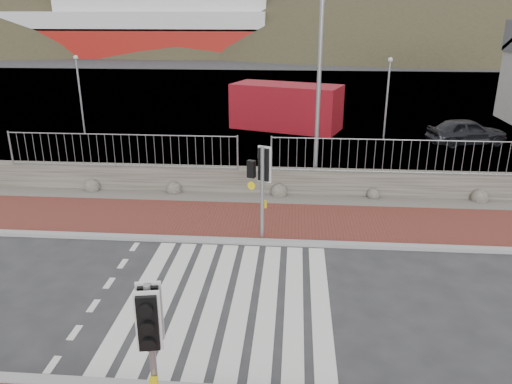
# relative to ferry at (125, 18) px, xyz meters

# --- Properties ---
(ground) EXTENTS (220.00, 220.00, 0.00)m
(ground) POSITION_rel_ferry_xyz_m (24.65, -67.90, -5.36)
(ground) COLOR #28282B
(ground) RESTS_ON ground
(sidewalk_far) EXTENTS (40.00, 3.00, 0.08)m
(sidewalk_far) POSITION_rel_ferry_xyz_m (24.65, -63.40, -5.32)
(sidewalk_far) COLOR maroon
(sidewalk_far) RESTS_ON ground
(kerb_far) EXTENTS (40.00, 0.25, 0.12)m
(kerb_far) POSITION_rel_ferry_xyz_m (24.65, -64.90, -5.31)
(kerb_far) COLOR gray
(kerb_far) RESTS_ON ground
(zebra_crossing) EXTENTS (4.62, 5.60, 0.01)m
(zebra_crossing) POSITION_rel_ferry_xyz_m (24.65, -67.90, -5.36)
(zebra_crossing) COLOR silver
(zebra_crossing) RESTS_ON ground
(gravel_strip) EXTENTS (40.00, 1.50, 0.06)m
(gravel_strip) POSITION_rel_ferry_xyz_m (24.65, -61.40, -5.33)
(gravel_strip) COLOR #59544C
(gravel_strip) RESTS_ON ground
(stone_wall) EXTENTS (40.00, 0.60, 0.90)m
(stone_wall) POSITION_rel_ferry_xyz_m (24.65, -60.60, -4.91)
(stone_wall) COLOR #49453C
(stone_wall) RESTS_ON ground
(railing) EXTENTS (18.07, 0.07, 1.22)m
(railing) POSITION_rel_ferry_xyz_m (24.65, -60.75, -3.54)
(railing) COLOR gray
(railing) RESTS_ON stone_wall
(quay) EXTENTS (120.00, 40.00, 0.50)m
(quay) POSITION_rel_ferry_xyz_m (24.65, -40.00, -5.36)
(quay) COLOR #4C4C4F
(quay) RESTS_ON ground
(water) EXTENTS (220.00, 50.00, 0.05)m
(water) POSITION_rel_ferry_xyz_m (24.65, -5.00, -5.36)
(water) COLOR #3F4C54
(water) RESTS_ON ground
(ferry) EXTENTS (50.00, 16.00, 20.00)m
(ferry) POSITION_rel_ferry_xyz_m (0.00, 0.00, 0.00)
(ferry) COLOR maroon
(ferry) RESTS_ON ground
(hills_backdrop) EXTENTS (254.00, 90.00, 100.00)m
(hills_backdrop) POSITION_rel_ferry_xyz_m (31.40, 20.00, -28.42)
(hills_backdrop) COLOR #2F311D
(hills_backdrop) RESTS_ON ground
(traffic_signal_near) EXTENTS (0.41, 0.29, 2.60)m
(traffic_signal_near) POSITION_rel_ferry_xyz_m (24.04, -71.72, -3.49)
(traffic_signal_near) COLOR gray
(traffic_signal_near) RESTS_ON ground
(traffic_signal_far) EXTENTS (0.68, 0.43, 2.77)m
(traffic_signal_far) POSITION_rel_ferry_xyz_m (25.16, -64.55, -3.36)
(traffic_signal_far) COLOR gray
(traffic_signal_far) RESTS_ON ground
(streetlight) EXTENTS (1.85, 0.25, 8.71)m
(streetlight) POSITION_rel_ferry_xyz_m (27.01, -59.80, -0.46)
(streetlight) COLOR gray
(streetlight) RESTS_ON ground
(shipping_container) EXTENTS (6.41, 4.26, 2.47)m
(shipping_container) POSITION_rel_ferry_xyz_m (25.53, -49.92, -4.13)
(shipping_container) COLOR maroon
(shipping_container) RESTS_ON ground
(car_a) EXTENTS (4.06, 2.31, 1.30)m
(car_a) POSITION_rel_ferry_xyz_m (34.54, -52.78, -4.71)
(car_a) COLOR black
(car_a) RESTS_ON ground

